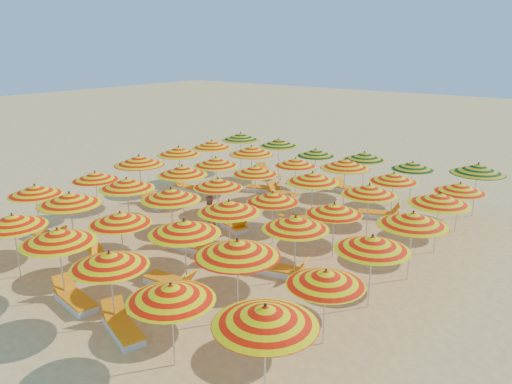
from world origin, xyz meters
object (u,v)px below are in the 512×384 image
umbrella_8 (120,218)px  lounger_13 (264,189)px  umbrella_19 (182,170)px  umbrella_40 (413,166)px  umbrella_30 (212,144)px  umbrella_36 (241,137)px  umbrella_38 (316,153)px  umbrella_37 (279,143)px  lounger_16 (268,174)px  lounger_2 (123,328)px  umbrella_23 (413,219)px  umbrella_29 (440,199)px  umbrella_34 (394,177)px  lounger_7 (237,262)px  lounger_1 (75,300)px  umbrella_6 (35,190)px  umbrella_27 (313,177)px  umbrella_33 (345,164)px  umbrella_16 (296,223)px  umbrella_2 (58,236)px  umbrella_21 (273,197)px  umbrella_22 (334,209)px  umbrella_17 (372,243)px  umbrella_35 (460,188)px  lounger_4 (113,262)px  lounger_11 (189,188)px  lounger_10 (232,225)px  lounger_3 (48,237)px  lounger_15 (379,214)px  umbrella_26 (255,170)px  beachgoer_a (288,209)px  umbrella_39 (364,156)px  umbrella_3 (109,260)px  umbrella_41 (478,169)px  umbrella_13 (127,184)px  umbrella_15 (229,206)px  umbrella_14 (171,194)px  umbrella_12 (95,176)px  lounger_8 (283,271)px  umbrella_4 (171,293)px  lounger_17 (308,182)px  umbrella_1 (13,221)px  umbrella_25 (216,162)px  umbrella_24 (179,151)px  lounger_6 (185,245)px  umbrella_11 (326,278)px  umbrella_20 (218,183)px  umbrella_28 (369,190)px  umbrella_9 (184,227)px  umbrella_10 (237,248)px  umbrella_18 (139,160)px

umbrella_8 → lounger_13: bearing=99.6°
umbrella_19 → umbrella_40: 10.47m
umbrella_30 → lounger_13: 3.95m
umbrella_30 → umbrella_36: (-0.08, 2.58, 0.03)m
umbrella_38 → umbrella_37: bearing=173.6°
lounger_16 → lounger_2: bearing=134.6°
umbrella_23 → umbrella_29: umbrella_23 is taller
umbrella_34 → lounger_7: umbrella_34 is taller
lounger_1 → umbrella_6: bearing=-12.5°
umbrella_27 → umbrella_33: (0.04, 2.75, 0.05)m
lounger_13 → umbrella_16: bearing=-72.4°
umbrella_2 → umbrella_19: 7.85m
umbrella_21 → umbrella_22: size_ratio=1.11×
umbrella_22 → umbrella_38: size_ratio=0.97×
umbrella_17 → umbrella_35: umbrella_17 is taller
lounger_4 → lounger_11: same height
umbrella_8 → lounger_10: (0.32, 5.15, -1.71)m
umbrella_17 → lounger_2: 7.00m
umbrella_40 → lounger_3: (-9.30, -12.73, -1.66)m
umbrella_22 → umbrella_27: 3.36m
lounger_15 → umbrella_36: bearing=141.2°
umbrella_26 → beachgoer_a: 2.53m
umbrella_2 → umbrella_39: (2.34, 14.97, -0.05)m
umbrella_3 → umbrella_41: umbrella_41 is taller
umbrella_13 → umbrella_15: umbrella_13 is taller
umbrella_14 → umbrella_16: bearing=3.9°
umbrella_12 → umbrella_38: umbrella_38 is taller
umbrella_19 → umbrella_12: bearing=-138.7°
umbrella_23 → lounger_8: (-3.34, -2.15, -1.88)m
umbrella_4 → umbrella_36: (-10.24, 15.32, 0.16)m
lounger_7 → lounger_17: 10.69m
umbrella_1 → lounger_17: umbrella_1 is taller
umbrella_33 → umbrella_40: size_ratio=1.06×
umbrella_25 → umbrella_21: bearing=-27.5°
umbrella_12 → lounger_11: bearing=85.7°
umbrella_41 → umbrella_24: bearing=-159.7°
umbrella_8 → lounger_3: (-4.46, -0.00, -1.71)m
umbrella_6 → lounger_6: bearing=25.4°
lounger_2 → umbrella_33: bearing=-69.6°
umbrella_2 → lounger_3: (-4.56, 2.24, -1.83)m
umbrella_34 → lounger_8: 7.33m
umbrella_11 → umbrella_20: umbrella_20 is taller
beachgoer_a → umbrella_12: bearing=70.4°
umbrella_19 → lounger_13: 5.38m
umbrella_28 → lounger_6: umbrella_28 is taller
umbrella_16 → umbrella_24: umbrella_24 is taller
umbrella_9 → umbrella_10: 2.40m
umbrella_8 → umbrella_1: bearing=-136.0°
umbrella_18 → umbrella_40: size_ratio=1.20×
umbrella_11 → umbrella_27: size_ratio=0.91×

